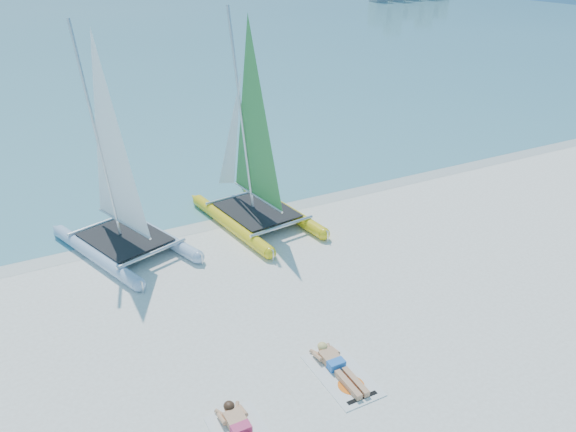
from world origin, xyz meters
name	(u,v)px	position (x,y,z in m)	size (l,w,h in m)	color
ground	(282,308)	(0.00, 0.00, 0.00)	(140.00, 140.00, 0.00)	white
sea	(30,20)	(0.00, 63.00, 0.01)	(140.00, 115.00, 0.01)	#73B5C1
wet_sand_strip	(205,221)	(0.00, 5.50, 0.00)	(140.00, 1.40, 0.01)	silver
catamaran_blue	(116,187)	(-2.76, 4.93, 1.99)	(3.78, 5.38, 6.68)	silver
catamaran_yellow	(247,155)	(1.44, 5.18, 2.15)	(3.02, 5.47, 6.81)	yellow
sunbather_a	(242,431)	(-2.49, -3.23, 0.12)	(0.37, 1.73, 0.26)	tan
towel_b	(342,375)	(0.02, -2.74, 0.01)	(1.00, 1.85, 0.02)	white
sunbather_b	(337,366)	(0.02, -2.55, 0.12)	(0.37, 1.73, 0.26)	tan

